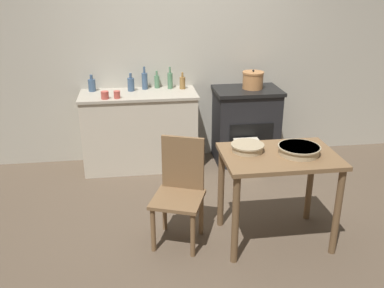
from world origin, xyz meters
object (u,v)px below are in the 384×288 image
(stove, at_px, (246,125))
(cup_right, at_px, (117,95))
(mixing_bowl_small, at_px, (247,147))
(work_table, at_px, (278,170))
(bottle_center, at_px, (182,83))
(stock_pot, at_px, (253,80))
(bottle_mid_left, at_px, (145,81))
(flour_sack, at_px, (246,157))
(bottle_far_left, at_px, (170,80))
(bottle_center_left, at_px, (131,84))
(chair, at_px, (180,189))
(cup_mid_right, at_px, (105,95))
(bottle_center_right, at_px, (92,85))
(bottle_left, at_px, (157,81))
(mixing_bowl_large, at_px, (299,150))

(stove, height_order, cup_right, cup_right)
(mixing_bowl_small, bearing_deg, stove, 75.24)
(work_table, distance_m, bottle_center, 1.90)
(stock_pot, relative_size, bottle_mid_left, 0.95)
(work_table, xyz_separation_m, flour_sack, (0.09, 1.27, -0.44))
(flour_sack, bearing_deg, bottle_center, 142.04)
(work_table, distance_m, bottle_mid_left, 2.12)
(bottle_far_left, distance_m, bottle_center_left, 0.45)
(work_table, distance_m, mixing_bowl_small, 0.31)
(bottle_mid_left, bearing_deg, chair, -83.15)
(mixing_bowl_small, height_order, bottle_far_left, bottle_far_left)
(flour_sack, bearing_deg, cup_right, 171.54)
(stove, distance_m, flour_sack, 0.48)
(cup_mid_right, bearing_deg, stove, 6.97)
(work_table, bearing_deg, bottle_far_left, 111.20)
(mixing_bowl_small, distance_m, bottle_center, 1.73)
(bottle_far_left, relative_size, bottle_center_right, 1.34)
(work_table, height_order, bottle_mid_left, bottle_mid_left)
(flour_sack, xyz_separation_m, bottle_center_left, (-1.25, 0.50, 0.77))
(stock_pot, xyz_separation_m, bottle_left, (-1.09, 0.20, -0.02))
(chair, distance_m, bottle_left, 1.82)
(flour_sack, relative_size, bottle_far_left, 1.63)
(chair, relative_size, cup_right, 11.03)
(bottle_center_right, relative_size, cup_right, 2.33)
(work_table, height_order, flour_sack, work_table)
(bottle_center, bearing_deg, cup_mid_right, -160.28)
(stock_pot, bearing_deg, flour_sack, -109.69)
(cup_right, bearing_deg, work_table, -48.54)
(bottle_center_right, bearing_deg, bottle_far_left, -0.30)
(bottle_mid_left, bearing_deg, flour_sack, -27.22)
(flour_sack, height_order, bottle_left, bottle_left)
(stock_pot, height_order, bottle_mid_left, bottle_mid_left)
(bottle_mid_left, distance_m, bottle_center_right, 0.60)
(work_table, bearing_deg, cup_right, 131.46)
(stock_pot, distance_m, mixing_bowl_small, 1.66)
(bottle_far_left, xyz_separation_m, bottle_mid_left, (-0.29, 0.01, 0.00))
(chair, relative_size, bottle_mid_left, 3.42)
(work_table, xyz_separation_m, bottle_center, (-0.57, 1.79, 0.32))
(bottle_far_left, bearing_deg, cup_right, -150.44)
(work_table, relative_size, bottle_far_left, 3.67)
(mixing_bowl_small, xyz_separation_m, bottle_center_right, (-1.35, 1.73, 0.14))
(bottle_center_left, xyz_separation_m, bottle_center_right, (-0.44, 0.05, -0.01))
(chair, xyz_separation_m, bottle_left, (-0.06, 1.75, 0.50))
(mixing_bowl_large, relative_size, bottle_center_right, 1.80)
(flour_sack, height_order, bottle_far_left, bottle_far_left)
(chair, relative_size, stock_pot, 3.61)
(bottle_mid_left, relative_size, bottle_center_right, 1.39)
(bottle_left, relative_size, cup_mid_right, 2.45)
(bottle_center, bearing_deg, chair, -97.73)
(stove, relative_size, bottle_center_left, 4.37)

